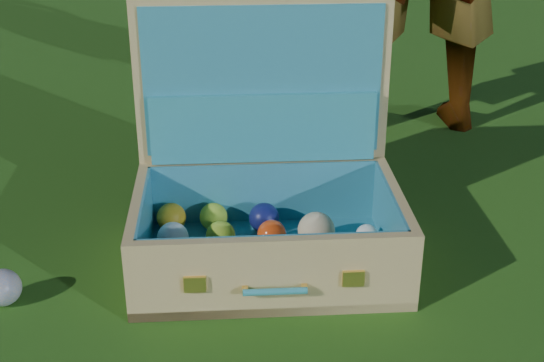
# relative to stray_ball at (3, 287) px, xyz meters

# --- Properties ---
(ground) EXTENTS (60.00, 60.00, 0.00)m
(ground) POSITION_rel_stray_ball_xyz_m (0.48, 0.14, -0.04)
(ground) COLOR #215114
(ground) RESTS_ON ground
(stray_ball) EXTENTS (0.08, 0.08, 0.08)m
(stray_ball) POSITION_rel_stray_ball_xyz_m (0.00, 0.00, 0.00)
(stray_ball) COLOR #446FB1
(stray_ball) RESTS_ON ground
(suitcase) EXTENTS (0.65, 0.52, 0.57)m
(suitcase) POSITION_rel_stray_ball_xyz_m (0.51, 0.27, 0.12)
(suitcase) COLOR tan
(suitcase) RESTS_ON ground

